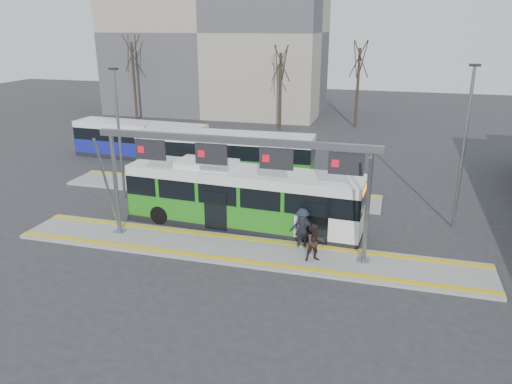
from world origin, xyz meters
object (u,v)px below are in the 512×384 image
(hero_bus, at_px, (243,198))
(gantry, at_px, (235,160))
(passenger_b, at_px, (315,243))
(passenger_c, at_px, (302,227))
(passenger_a, at_px, (302,229))

(hero_bus, bearing_deg, gantry, -75.87)
(gantry, xyz_separation_m, hero_bus, (-0.53, 2.76, -2.77))
(passenger_b, xyz_separation_m, passenger_c, (-0.82, 1.36, 0.07))
(hero_bus, xyz_separation_m, passenger_a, (3.49, -1.98, -0.49))
(passenger_a, xyz_separation_m, passenger_b, (0.80, -1.30, -0.03))
(passenger_c, bearing_deg, hero_bus, 170.28)
(hero_bus, distance_m, passenger_b, 5.42)
(gantry, height_order, passenger_c, gantry)
(passenger_a, distance_m, passenger_c, 0.08)
(passenger_b, bearing_deg, hero_bus, 117.09)
(passenger_a, bearing_deg, hero_bus, 138.98)
(passenger_b, bearing_deg, gantry, 146.60)
(gantry, height_order, passenger_a, gantry)
(hero_bus, xyz_separation_m, passenger_b, (4.29, -3.28, -0.53))
(gantry, bearing_deg, hero_bus, 100.88)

